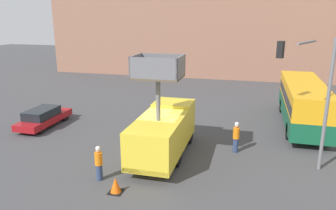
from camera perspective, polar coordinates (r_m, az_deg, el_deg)
The scene contains 9 objects.
ground_plane at distance 19.39m, azimuth -1.75°, elevation -8.65°, with size 120.00×120.00×0.00m, color #424244.
building_backdrop_far at distance 46.15m, azimuth 8.58°, elevation 11.85°, with size 44.00×10.00×10.19m.
utility_truck at distance 18.67m, azimuth -0.76°, elevation -4.34°, with size 2.45×6.82×5.94m.
city_bus at distance 25.70m, azimuth 22.49°, elevation 0.72°, with size 2.60×10.19×3.21m.
traffic_light_pole at distance 18.32m, azimuth 23.71°, elevation 3.51°, with size 2.70×2.45×6.87m.
road_worker_near_truck at distance 16.64m, azimuth -11.96°, elevation -9.89°, with size 0.38×0.38×1.80m.
road_worker_directing at distance 19.81m, azimuth 11.77°, elevation -5.49°, with size 0.38×0.38×1.88m.
traffic_cone_near_truck at distance 15.68m, azimuth -9.11°, elevation -13.66°, with size 0.65×0.65×0.74m.
parked_car_curbside at distance 25.56m, azimuth -20.87°, elevation -1.98°, with size 1.76×4.77×1.36m.
Camera 1 is at (5.06, -16.95, 7.95)m, focal length 35.00 mm.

